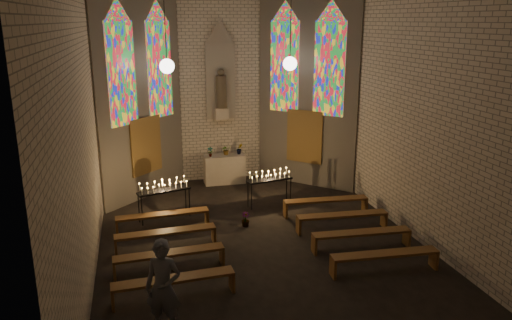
# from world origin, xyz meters

# --- Properties ---
(floor) EXTENTS (12.00, 12.00, 0.00)m
(floor) POSITION_xyz_m (0.00, 0.00, 0.00)
(floor) COLOR black
(floor) RESTS_ON ground
(room) EXTENTS (8.22, 12.43, 7.00)m
(room) POSITION_xyz_m (-0.00, 3.37, 3.72)
(room) COLOR beige
(room) RESTS_ON ground
(altar) EXTENTS (1.40, 0.60, 1.00)m
(altar) POSITION_xyz_m (0.00, 5.45, 0.50)
(altar) COLOR #BCAC99
(altar) RESTS_ON ground
(flower_vase_left) EXTENTS (0.20, 0.15, 0.35)m
(flower_vase_left) POSITION_xyz_m (-0.50, 5.37, 1.17)
(flower_vase_left) COLOR #4C723F
(flower_vase_left) RESTS_ON altar
(flower_vase_center) EXTENTS (0.34, 0.31, 0.35)m
(flower_vase_center) POSITION_xyz_m (0.09, 5.51, 1.17)
(flower_vase_center) COLOR #4C723F
(flower_vase_center) RESTS_ON altar
(flower_vase_right) EXTENTS (0.23, 0.19, 0.38)m
(flower_vase_right) POSITION_xyz_m (0.55, 5.48, 1.19)
(flower_vase_right) COLOR #4C723F
(flower_vase_right) RESTS_ON altar
(aisle_flower_pot) EXTENTS (0.29, 0.29, 0.40)m
(aisle_flower_pot) POSITION_xyz_m (-0.13, 1.53, 0.20)
(aisle_flower_pot) COLOR #4C723F
(aisle_flower_pot) RESTS_ON ground
(votive_stand_left) EXTENTS (1.55, 0.77, 1.11)m
(votive_stand_left) POSITION_xyz_m (-2.26, 2.58, 0.95)
(votive_stand_left) COLOR black
(votive_stand_left) RESTS_ON ground
(votive_stand_right) EXTENTS (1.46, 0.61, 1.05)m
(votive_stand_right) POSITION_xyz_m (0.96, 2.96, 0.90)
(votive_stand_right) COLOR black
(votive_stand_right) RESTS_ON ground
(pew_left_0) EXTENTS (2.51, 0.49, 0.48)m
(pew_left_0) POSITION_xyz_m (-2.36, 1.84, 0.39)
(pew_left_0) COLOR brown
(pew_left_0) RESTS_ON ground
(pew_right_0) EXTENTS (2.51, 0.49, 0.48)m
(pew_right_0) POSITION_xyz_m (2.36, 1.84, 0.39)
(pew_right_0) COLOR brown
(pew_right_0) RESTS_ON ground
(pew_left_1) EXTENTS (2.51, 0.49, 0.48)m
(pew_left_1) POSITION_xyz_m (-2.36, 0.64, 0.39)
(pew_left_1) COLOR brown
(pew_left_1) RESTS_ON ground
(pew_right_1) EXTENTS (2.51, 0.49, 0.48)m
(pew_right_1) POSITION_xyz_m (2.36, 0.64, 0.39)
(pew_right_1) COLOR brown
(pew_right_1) RESTS_ON ground
(pew_left_2) EXTENTS (2.51, 0.49, 0.48)m
(pew_left_2) POSITION_xyz_m (-2.36, -0.56, 0.39)
(pew_left_2) COLOR brown
(pew_left_2) RESTS_ON ground
(pew_right_2) EXTENTS (2.51, 0.49, 0.48)m
(pew_right_2) POSITION_xyz_m (2.36, -0.56, 0.39)
(pew_right_2) COLOR brown
(pew_right_2) RESTS_ON ground
(pew_left_3) EXTENTS (2.51, 0.49, 0.48)m
(pew_left_3) POSITION_xyz_m (-2.36, -1.76, 0.39)
(pew_left_3) COLOR brown
(pew_left_3) RESTS_ON ground
(pew_right_3) EXTENTS (2.51, 0.49, 0.48)m
(pew_right_3) POSITION_xyz_m (2.36, -1.76, 0.39)
(pew_right_3) COLOR brown
(pew_right_3) RESTS_ON ground
(visitor) EXTENTS (0.78, 0.65, 1.81)m
(visitor) POSITION_xyz_m (-2.61, -2.86, 0.91)
(visitor) COLOR #555660
(visitor) RESTS_ON ground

